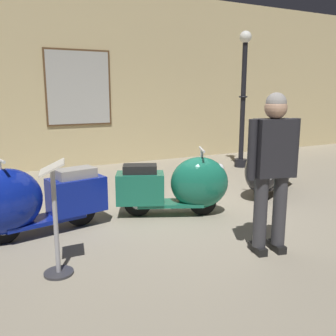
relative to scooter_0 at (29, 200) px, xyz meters
The scene contains 8 objects.
ground_plane 2.22m from the scooter_0, ahead, with size 60.00×60.00×0.00m, color gray.
showroom_back_wall 4.75m from the scooter_0, 63.66° to the left, with size 18.00×0.63×3.99m.
scooter_0 is the anchor object (origin of this frame).
scooter_1 2.00m from the scooter_0, ahead, with size 1.60×1.03×0.95m.
scooter_2 3.79m from the scooter_0, ahead, with size 1.61×1.15×0.97m.
lamppost 5.51m from the scooter_0, 24.87° to the left, with size 0.28×0.28×3.00m.
visitor_0 2.81m from the scooter_0, 36.23° to the right, with size 0.57×0.33×1.71m.
info_stanchion 1.11m from the scooter_0, 84.81° to the right, with size 0.29×0.36×1.10m.
Camera 1 is at (-2.65, -4.62, 1.72)m, focal length 40.04 mm.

